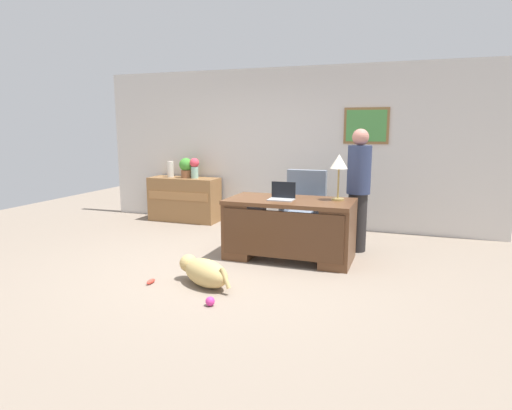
# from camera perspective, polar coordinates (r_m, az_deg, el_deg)

# --- Properties ---
(ground_plane) EXTENTS (12.00, 12.00, 0.00)m
(ground_plane) POSITION_cam_1_polar(r_m,az_deg,el_deg) (5.38, -3.39, -8.28)
(ground_plane) COLOR gray
(back_wall) EXTENTS (7.00, 0.16, 2.70)m
(back_wall) POSITION_cam_1_polar(r_m,az_deg,el_deg) (7.57, 4.35, 7.52)
(back_wall) COLOR silver
(back_wall) RESTS_ON ground_plane
(desk) EXTENTS (1.62, 0.84, 0.79)m
(desk) POSITION_cam_1_polar(r_m,az_deg,el_deg) (5.65, 4.40, -2.94)
(desk) COLOR brown
(desk) RESTS_ON ground_plane
(credenza) EXTENTS (1.28, 0.50, 0.80)m
(credenza) POSITION_cam_1_polar(r_m,az_deg,el_deg) (8.05, -9.41, 0.75)
(credenza) COLOR olive
(credenza) RESTS_ON ground_plane
(armchair) EXTENTS (0.60, 0.59, 1.06)m
(armchair) POSITION_cam_1_polar(r_m,az_deg,el_deg) (6.58, 6.31, -0.59)
(armchair) COLOR slate
(armchair) RESTS_ON ground_plane
(person_standing) EXTENTS (0.32, 0.32, 1.69)m
(person_standing) POSITION_cam_1_polar(r_m,az_deg,el_deg) (6.09, 13.33, 2.07)
(person_standing) COLOR #262323
(person_standing) RESTS_ON ground_plane
(dog_lying) EXTENTS (0.75, 0.54, 0.30)m
(dog_lying) POSITION_cam_1_polar(r_m,az_deg,el_deg) (4.79, -6.88, -8.72)
(dog_lying) COLOR tan
(dog_lying) RESTS_ON ground_plane
(laptop) EXTENTS (0.32, 0.22, 0.23)m
(laptop) POSITION_cam_1_polar(r_m,az_deg,el_deg) (5.57, 3.46, 1.28)
(laptop) COLOR #B2B5BA
(laptop) RESTS_ON desk
(desk_lamp) EXTENTS (0.22, 0.22, 0.59)m
(desk_lamp) POSITION_cam_1_polar(r_m,az_deg,el_deg) (5.57, 10.87, 5.28)
(desk_lamp) COLOR #9E8447
(desk_lamp) RESTS_ON desk
(vase_with_flowers) EXTENTS (0.17, 0.17, 0.36)m
(vase_with_flowers) POSITION_cam_1_polar(r_m,az_deg,el_deg) (7.87, -8.10, 4.98)
(vase_with_flowers) COLOR #91C3AF
(vase_with_flowers) RESTS_ON credenza
(vase_empty) EXTENTS (0.11, 0.11, 0.29)m
(vase_empty) POSITION_cam_1_polar(r_m,az_deg,el_deg) (8.12, -11.19, 4.65)
(vase_empty) COLOR silver
(vase_empty) RESTS_ON credenza
(potted_plant) EXTENTS (0.24, 0.24, 0.36)m
(potted_plant) POSITION_cam_1_polar(r_m,az_deg,el_deg) (7.96, -9.21, 4.98)
(potted_plant) COLOR brown
(potted_plant) RESTS_ON credenza
(dog_toy_ball) EXTENTS (0.09, 0.09, 0.09)m
(dog_toy_ball) POSITION_cam_1_polar(r_m,az_deg,el_deg) (4.31, -6.06, -12.49)
(dog_toy_ball) COLOR #D8338C
(dog_toy_ball) RESTS_ON ground_plane
(dog_toy_bone) EXTENTS (0.05, 0.14, 0.05)m
(dog_toy_bone) POSITION_cam_1_polar(r_m,az_deg,el_deg) (4.99, -13.68, -9.76)
(dog_toy_bone) COLOR #E53F33
(dog_toy_bone) RESTS_ON ground_plane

